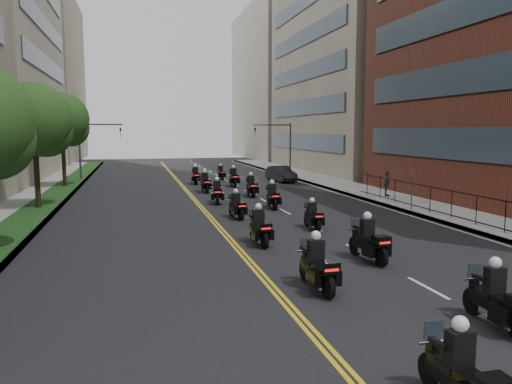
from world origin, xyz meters
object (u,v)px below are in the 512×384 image
Objects in this scene: motorcycle_4 at (259,228)px; motorcycle_11 at (234,178)px; motorcycle_7 at (272,197)px; motorcycle_3 at (369,242)px; motorcycle_0 at (463,377)px; motorcycle_6 at (237,207)px; motorcycle_1 at (497,301)px; motorcycle_9 at (251,187)px; motorcycle_10 at (205,183)px; motorcycle_12 at (195,176)px; motorcycle_5 at (313,217)px; motorcycle_13 at (221,173)px; motorcycle_2 at (318,267)px; pedestrian_c at (387,184)px; motorcycle_8 at (217,193)px; parked_sedan at (281,174)px.

motorcycle_4 is 22.30m from motorcycle_11.
motorcycle_3 is at bearing -86.16° from motorcycle_7.
motorcycle_0 is 19.65m from motorcycle_6.
motorcycle_1 is (3.22, 3.09, 0.02)m from motorcycle_0.
motorcycle_0 is 28.57m from motorcycle_9.
motorcycle_12 reaches higher than motorcycle_10.
motorcycle_3 is at bearing 71.43° from motorcycle_0.
motorcycle_10 is (-2.93, 9.10, 0.00)m from motorcycle_7.
motorcycle_13 is at bearing 89.84° from motorcycle_5.
motorcycle_2 is at bearing -98.22° from motorcycle_6.
motorcycle_2 is 1.36× the size of pedestrian_c.
motorcycle_0 is at bearing -83.29° from motorcycle_8.
motorcycle_3 is 1.05× the size of motorcycle_4.
motorcycle_3 is 13.03m from motorcycle_7.
motorcycle_8 is at bearing 114.69° from pedestrian_c.
motorcycle_6 is 9.22m from motorcycle_9.
motorcycle_13 is at bearing 139.84° from parked_sedan.
motorcycle_7 reaches higher than motorcycle_4.
motorcycle_12 is at bearing 90.45° from motorcycle_3.
motorcycle_7 is 5.79m from motorcycle_9.
motorcycle_12 is (0.05, 31.16, -0.01)m from motorcycle_2.
motorcycle_5 is (-0.09, 12.74, -0.08)m from motorcycle_1.
motorcycle_13 reaches higher than parked_sedan.
motorcycle_9 is (3.00, 2.92, 0.01)m from motorcycle_8.
motorcycle_0 is at bearing -113.11° from motorcycle_3.
motorcycle_9 is at bearing 75.64° from motorcycle_4.
motorcycle_10 reaches higher than motorcycle_0.
motorcycle_10 is at bearing -109.10° from motorcycle_13.
motorcycle_11 is (3.03, 28.42, 0.01)m from motorcycle_2.
motorcycle_7 is (-0.07, 13.03, -0.02)m from motorcycle_3.
motorcycle_3 is at bearing -92.45° from motorcycle_13.
motorcycle_8 is 0.53× the size of parked_sedan.
motorcycle_11 reaches higher than motorcycle_13.
motorcycle_2 reaches higher than motorcycle_7.
motorcycle_7 is 9.56m from motorcycle_10.
motorcycle_3 is 1.03× the size of motorcycle_7.
motorcycle_8 reaches higher than motorcycle_13.
motorcycle_2 is 34.98m from motorcycle_13.
motorcycle_8 is (-0.03, 25.49, 0.03)m from motorcycle_0.
motorcycle_4 is at bearing -105.24° from motorcycle_7.
pedestrian_c is at bearing 19.28° from motorcycle_7.
motorcycle_6 is 18.36m from motorcycle_12.
motorcycle_4 is (-0.21, 6.36, -0.02)m from motorcycle_2.
motorcycle_13 is (-0.02, 32.11, -0.11)m from motorcycle_3.
motorcycle_1 is 12.74m from motorcycle_5.
motorcycle_2 is 1.16× the size of motorcycle_13.
motorcycle_4 is 4.27m from motorcycle_5.
motorcycle_11 is at bearing 81.36° from motorcycle_2.
motorcycle_13 is at bearing 84.46° from motorcycle_3.
motorcycle_7 is at bearing 90.96° from motorcycle_5.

